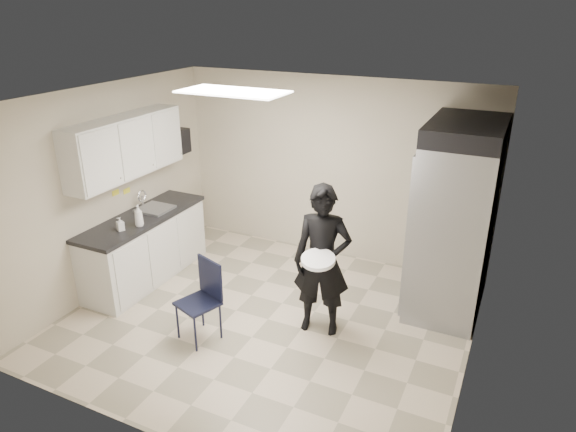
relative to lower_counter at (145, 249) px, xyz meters
The scene contains 21 objects.
floor 2.01m from the lower_counter, ahead, with size 4.50×4.50×0.00m, color #BEAD95.
ceiling 2.92m from the lower_counter, ahead, with size 4.50×4.50×0.00m, color silver.
back_wall 2.79m from the lower_counter, 42.71° to the left, with size 4.50×4.50×0.00m, color #BCB39B.
left_wall 0.94m from the lower_counter, 146.31° to the right, with size 4.00×4.00×0.00m, color #BCB39B.
right_wall 4.29m from the lower_counter, ahead, with size 4.00×4.00×0.00m, color #BCB39B.
ceiling_panel 2.54m from the lower_counter, ahead, with size 1.20×0.60×0.02m, color white.
lower_counter is the anchor object (origin of this frame).
countertop 0.46m from the lower_counter, 90.00° to the left, with size 0.64×1.95×0.05m, color black.
sink 0.51m from the lower_counter, 85.43° to the left, with size 0.42×0.40×0.14m, color gray.
faucet 0.67m from the lower_counter, 125.75° to the left, with size 0.02×0.02×0.24m, color silver.
upper_cabinets 1.40m from the lower_counter, behind, with size 0.35×1.80×0.75m, color silver.
towel_dispenser 1.67m from the lower_counter, 99.38° to the left, with size 0.22×0.30×0.35m, color black.
notice_sticker_left 0.85m from the lower_counter, 161.21° to the right, with size 0.00×0.12×0.07m, color yellow.
notice_sticker_right 0.81m from the lower_counter, 161.21° to the left, with size 0.00×0.12×0.07m, color yellow.
commercial_fridge 3.98m from the lower_counter, 15.88° to the left, with size 0.80×1.35×2.10m, color gray.
fridge_compressor 4.31m from the lower_counter, 15.88° to the left, with size 0.80×1.35×0.20m, color black.
folding_chair 1.66m from the lower_counter, 30.67° to the right, with size 0.40×0.40×0.89m, color black.
man_tuxedo 2.62m from the lower_counter, ahead, with size 0.64×0.43×1.74m, color black.
bucket_lid 2.71m from the lower_counter, ahead, with size 0.36×0.36×0.04m, color white.
soap_bottle_a 0.70m from the lower_counter, 53.27° to the right, with size 0.11×0.11×0.28m, color white.
soap_bottle_b 0.74m from the lower_counter, 80.18° to the right, with size 0.08×0.08×0.17m, color silver.
Camera 1 is at (2.43, -4.56, 3.48)m, focal length 32.00 mm.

